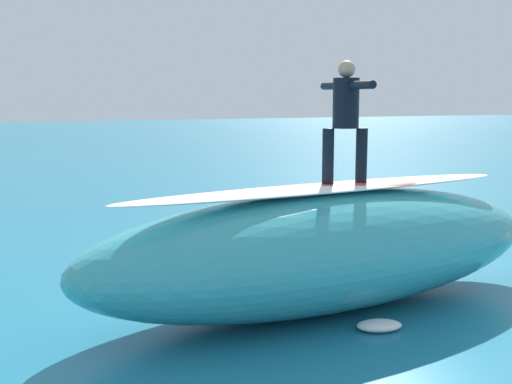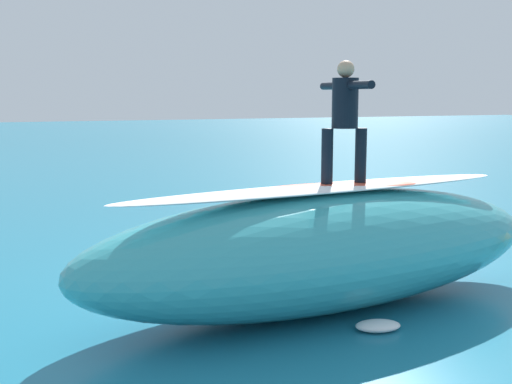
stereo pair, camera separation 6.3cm
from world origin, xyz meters
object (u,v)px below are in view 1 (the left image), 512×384
surfer_riding (346,112)px  surfboard_paddling (195,240)px  surfboard_riding (344,186)px  surfer_paddling (202,231)px

surfer_riding → surfboard_paddling: bearing=-74.8°
surfboard_riding → surfboard_paddling: size_ratio=0.97×
surfer_riding → surfer_paddling: size_ratio=1.04×
surfboard_paddling → surfboard_riding: bearing=137.9°
surfer_paddling → surfboard_paddling: bearing=-0.0°
surfboard_paddling → surfer_paddling: (-0.10, 0.08, 0.17)m
surfer_paddling → surfboard_riding: bearing=136.7°
surfboard_riding → surfer_riding: surfer_riding is taller
surfboard_riding → surfboard_paddling: bearing=-74.8°
surfboard_riding → surfer_riding: (-0.00, 0.00, 0.93)m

